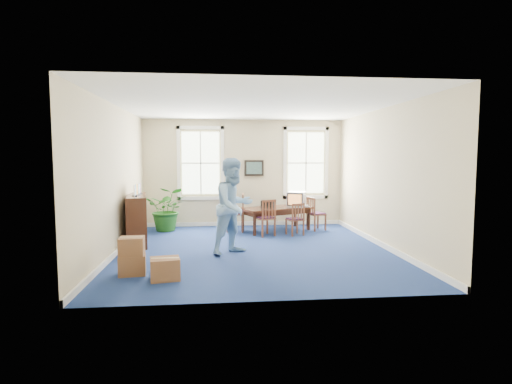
{
  "coord_description": "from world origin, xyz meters",
  "views": [
    {
      "loc": [
        -0.84,
        -8.81,
        2.08
      ],
      "look_at": [
        0.1,
        0.6,
        1.25
      ],
      "focal_mm": 28.0,
      "sensor_mm": 36.0,
      "label": 1
    }
  ],
  "objects": [
    {
      "name": "baseboard_back",
      "position": [
        0.0,
        3.22,
        0.06
      ],
      "size": [
        6.0,
        0.04,
        0.12
      ],
      "primitive_type": "cube",
      "color": "white",
      "rests_on": "ground"
    },
    {
      "name": "credenza",
      "position": [
        -2.75,
        0.93,
        0.62
      ],
      "size": [
        0.72,
        1.64,
        1.24
      ],
      "primitive_type": "cube",
      "rotation": [
        0.0,
        0.0,
        0.18
      ],
      "color": "#3E1F12",
      "rests_on": "ground"
    },
    {
      "name": "wall_right",
      "position": [
        3.0,
        0.0,
        1.6
      ],
      "size": [
        0.0,
        6.5,
        6.5
      ],
      "primitive_type": "plane",
      "rotation": [
        1.57,
        0.0,
        -1.57
      ],
      "color": "beige",
      "rests_on": "ground"
    },
    {
      "name": "ceiling",
      "position": [
        0.0,
        0.0,
        3.2
      ],
      "size": [
        6.5,
        6.5,
        0.0
      ],
      "primitive_type": "plane",
      "rotation": [
        3.14,
        0.0,
        0.0
      ],
      "color": "white",
      "rests_on": "ground"
    },
    {
      "name": "man",
      "position": [
        -0.47,
        -0.3,
        1.03
      ],
      "size": [
        1.27,
        1.24,
        2.06
      ],
      "primitive_type": "imported",
      "rotation": [
        0.0,
        0.0,
        0.68
      ],
      "color": "#88B8E5",
      "rests_on": "ground"
    },
    {
      "name": "chair_end_left",
      "position": [
        -0.33,
        2.23,
        0.53
      ],
      "size": [
        0.5,
        0.5,
        1.06
      ],
      "primitive_type": null,
      "rotation": [
        0.0,
        0.0,
        -1.63
      ],
      "color": "brown",
      "rests_on": "ground"
    },
    {
      "name": "conference_table",
      "position": [
        0.84,
        2.23,
        0.34
      ],
      "size": [
        2.16,
        1.59,
        0.67
      ],
      "primitive_type": null,
      "rotation": [
        0.0,
        0.0,
        0.4
      ],
      "color": "#3E1F12",
      "rests_on": "ground"
    },
    {
      "name": "equipment_bag",
      "position": [
        0.61,
        2.28,
        0.76
      ],
      "size": [
        0.44,
        0.37,
        0.19
      ],
      "primitive_type": "cube",
      "rotation": [
        0.0,
        0.0,
        -0.39
      ],
      "color": "black",
      "rests_on": "conference_table"
    },
    {
      "name": "game_console",
      "position": [
        1.68,
        2.23,
        0.7
      ],
      "size": [
        0.22,
        0.24,
        0.05
      ],
      "primitive_type": "cube",
      "rotation": [
        0.0,
        0.0,
        -0.31
      ],
      "color": "white",
      "rests_on": "conference_table"
    },
    {
      "name": "window_left",
      "position": [
        -1.3,
        3.23,
        1.9
      ],
      "size": [
        1.4,
        0.12,
        2.2
      ],
      "primitive_type": null,
      "color": "white",
      "rests_on": "ground"
    },
    {
      "name": "cardboard_boxes",
      "position": [
        -2.16,
        -1.61,
        0.35
      ],
      "size": [
        1.41,
        1.41,
        0.71
      ],
      "primitive_type": null,
      "rotation": [
        0.0,
        0.0,
        0.15
      ],
      "color": "brown",
      "rests_on": "ground"
    },
    {
      "name": "wall_front",
      "position": [
        0.0,
        -3.25,
        1.6
      ],
      "size": [
        6.5,
        0.0,
        6.5
      ],
      "primitive_type": "plane",
      "rotation": [
        -1.57,
        0.0,
        0.0
      ],
      "color": "beige",
      "rests_on": "ground"
    },
    {
      "name": "potted_plant",
      "position": [
        -2.22,
        2.55,
        0.62
      ],
      "size": [
        1.15,
        1.01,
        1.24
      ],
      "primitive_type": "imported",
      "rotation": [
        0.0,
        0.0,
        -0.04
      ],
      "color": "#1C5415",
      "rests_on": "ground"
    },
    {
      "name": "wall_picture",
      "position": [
        0.3,
        3.2,
        1.75
      ],
      "size": [
        0.58,
        0.06,
        0.48
      ],
      "primitive_type": null,
      "color": "black",
      "rests_on": "ground"
    },
    {
      "name": "wall_back",
      "position": [
        0.0,
        3.25,
        1.6
      ],
      "size": [
        6.5,
        0.0,
        6.5
      ],
      "primitive_type": "plane",
      "rotation": [
        1.57,
        0.0,
        0.0
      ],
      "color": "beige",
      "rests_on": "ground"
    },
    {
      "name": "baseboard_left",
      "position": [
        -2.97,
        0.0,
        0.06
      ],
      "size": [
        0.04,
        6.5,
        0.12
      ],
      "primitive_type": "cube",
      "color": "white",
      "rests_on": "ground"
    },
    {
      "name": "baseboard_right",
      "position": [
        2.97,
        0.0,
        0.06
      ],
      "size": [
        0.04,
        6.5,
        0.12
      ],
      "primitive_type": "cube",
      "color": "white",
      "rests_on": "ground"
    },
    {
      "name": "chair_near_left",
      "position": [
        0.43,
        1.56,
        0.49
      ],
      "size": [
        0.58,
        0.58,
        0.98
      ],
      "primitive_type": null,
      "rotation": [
        0.0,
        0.0,
        3.56
      ],
      "color": "brown",
      "rests_on": "ground"
    },
    {
      "name": "window_right",
      "position": [
        1.9,
        3.23,
        1.9
      ],
      "size": [
        1.4,
        0.12,
        2.2
      ],
      "primitive_type": null,
      "color": "white",
      "rests_on": "ground"
    },
    {
      "name": "wall_left",
      "position": [
        -3.0,
        0.0,
        1.6
      ],
      "size": [
        0.0,
        6.5,
        6.5
      ],
      "primitive_type": "plane",
      "rotation": [
        1.57,
        0.0,
        1.57
      ],
      "color": "beige",
      "rests_on": "ground"
    },
    {
      "name": "chair_near_right",
      "position": [
        1.24,
        1.56,
        0.44
      ],
      "size": [
        0.49,
        0.49,
        0.87
      ],
      "primitive_type": null,
      "rotation": [
        0.0,
        0.0,
        3.46
      ],
      "color": "brown",
      "rests_on": "ground"
    },
    {
      "name": "floor",
      "position": [
        0.0,
        0.0,
        0.0
      ],
      "size": [
        6.5,
        6.5,
        0.0
      ],
      "primitive_type": "plane",
      "color": "navy",
      "rests_on": "ground"
    },
    {
      "name": "crt_tv",
      "position": [
        1.42,
        2.28,
        0.89
      ],
      "size": [
        0.63,
        0.66,
        0.43
      ],
      "primitive_type": null,
      "rotation": [
        0.0,
        0.0,
        -0.37
      ],
      "color": "#B7B7BC",
      "rests_on": "conference_table"
    },
    {
      "name": "chair_end_right",
      "position": [
        2.0,
        2.23,
        0.48
      ],
      "size": [
        0.55,
        0.55,
        0.95
      ],
      "primitive_type": null,
      "rotation": [
        0.0,
        0.0,
        1.94
      ],
      "color": "brown",
      "rests_on": "ground"
    },
    {
      "name": "brochure_rack",
      "position": [
        -2.73,
        0.93,
        1.38
      ],
      "size": [
        0.34,
        0.64,
        0.28
      ],
      "primitive_type": null,
      "rotation": [
        0.0,
        0.0,
        0.37
      ],
      "color": "#99999E",
      "rests_on": "credenza"
    }
  ]
}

